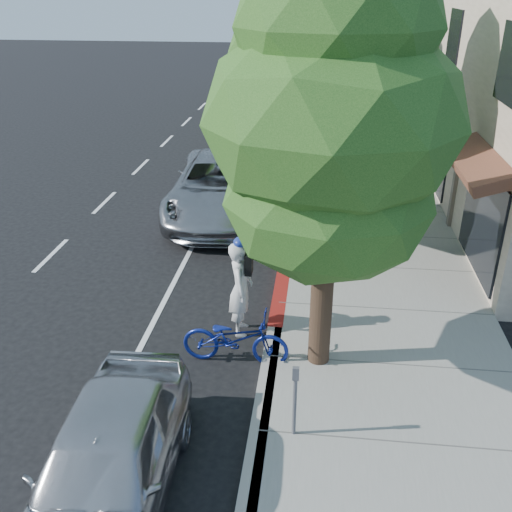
# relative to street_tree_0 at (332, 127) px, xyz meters

# --- Properties ---
(ground) EXTENTS (120.00, 120.00, 0.00)m
(ground) POSITION_rel_street_tree_0_xyz_m (-0.90, 2.00, -4.50)
(ground) COLOR black
(ground) RESTS_ON ground
(sidewalk) EXTENTS (4.60, 56.00, 0.15)m
(sidewalk) POSITION_rel_street_tree_0_xyz_m (1.40, 10.00, -4.43)
(sidewalk) COLOR gray
(sidewalk) RESTS_ON ground
(curb) EXTENTS (0.30, 56.00, 0.15)m
(curb) POSITION_rel_street_tree_0_xyz_m (-0.90, 10.00, -4.43)
(curb) COLOR #9E998E
(curb) RESTS_ON ground
(curb_red_segment) EXTENTS (0.32, 4.00, 0.15)m
(curb_red_segment) POSITION_rel_street_tree_0_xyz_m (-0.90, 3.00, -4.43)
(curb_red_segment) COLOR maroon
(curb_red_segment) RESTS_ON ground
(street_tree_0) EXTENTS (4.08, 4.08, 7.19)m
(street_tree_0) POSITION_rel_street_tree_0_xyz_m (0.00, 0.00, 0.00)
(street_tree_0) COLOR black
(street_tree_0) RESTS_ON ground
(street_tree_1) EXTENTS (5.20, 5.20, 7.94)m
(street_tree_1) POSITION_rel_street_tree_0_xyz_m (0.00, 6.00, 0.32)
(street_tree_1) COLOR black
(street_tree_1) RESTS_ON ground
(street_tree_2) EXTENTS (3.80, 3.80, 6.89)m
(street_tree_2) POSITION_rel_street_tree_0_xyz_m (0.00, 12.00, -0.16)
(street_tree_2) COLOR black
(street_tree_2) RESTS_ON ground
(street_tree_3) EXTENTS (5.56, 5.56, 8.29)m
(street_tree_3) POSITION_rel_street_tree_0_xyz_m (0.00, 18.00, 0.51)
(street_tree_3) COLOR black
(street_tree_3) RESTS_ON ground
(street_tree_4) EXTENTS (4.77, 4.77, 7.19)m
(street_tree_4) POSITION_rel_street_tree_0_xyz_m (0.00, 24.00, -0.15)
(street_tree_4) COLOR black
(street_tree_4) RESTS_ON ground
(street_tree_5) EXTENTS (4.37, 4.37, 7.32)m
(street_tree_5) POSITION_rel_street_tree_0_xyz_m (0.00, 30.00, 0.04)
(street_tree_5) COLOR black
(street_tree_5) RESTS_ON ground
(cyclist) EXTENTS (0.54, 0.77, 2.00)m
(cyclist) POSITION_rel_street_tree_0_xyz_m (-1.60, 1.00, -3.50)
(cyclist) COLOR silver
(cyclist) RESTS_ON ground
(bicycle) EXTENTS (2.03, 0.78, 1.05)m
(bicycle) POSITION_rel_street_tree_0_xyz_m (-1.56, -0.06, -3.98)
(bicycle) COLOR navy
(bicycle) RESTS_ON ground
(silver_suv) EXTENTS (3.27, 6.53, 1.77)m
(silver_suv) POSITION_rel_street_tree_0_xyz_m (-3.10, 7.50, -3.62)
(silver_suv) COLOR #98999D
(silver_suv) RESTS_ON ground
(dark_sedan) EXTENTS (1.81, 4.87, 1.59)m
(dark_sedan) POSITION_rel_street_tree_0_xyz_m (-2.53, 11.54, -3.71)
(dark_sedan) COLOR black
(dark_sedan) RESTS_ON ground
(white_pickup) EXTENTS (2.60, 6.18, 1.78)m
(white_pickup) POSITION_rel_street_tree_0_xyz_m (-1.69, 20.76, -3.61)
(white_pickup) COLOR silver
(white_pickup) RESTS_ON ground
(dark_suv_far) EXTENTS (2.28, 5.17, 1.73)m
(dark_suv_far) POSITION_rel_street_tree_0_xyz_m (-2.79, 24.56, -3.64)
(dark_suv_far) COLOR black
(dark_suv_far) RESTS_ON ground
(near_car_a) EXTENTS (1.91, 4.41, 1.48)m
(near_car_a) POSITION_rel_street_tree_0_xyz_m (-2.78, -3.50, -3.76)
(near_car_a) COLOR #B1B2B7
(near_car_a) RESTS_ON ground
(pedestrian) EXTENTS (1.10, 1.07, 1.79)m
(pedestrian) POSITION_rel_street_tree_0_xyz_m (2.89, 12.50, -3.46)
(pedestrian) COLOR black
(pedestrian) RESTS_ON sidewalk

